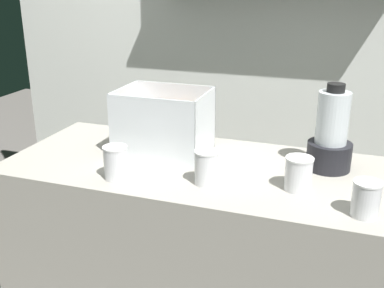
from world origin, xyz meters
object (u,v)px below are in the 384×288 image
juice_cup_beet_middle (298,176)px  juice_cup_mango_right (366,201)px  blender_pitcher (331,137)px  carrot_display_bin (165,132)px  juice_cup_beet_left (206,169)px  juice_cup_pomegranate_far_left (116,165)px

juice_cup_beet_middle → juice_cup_mango_right: size_ratio=1.04×
blender_pitcher → juice_cup_beet_middle: 0.25m
carrot_display_bin → juice_cup_beet_left: size_ratio=2.94×
juice_cup_pomegranate_far_left → juice_cup_mango_right: juice_cup_pomegranate_far_left is taller
blender_pitcher → juice_cup_mango_right: bearing=-69.3°
blender_pitcher → juice_cup_beet_middle: size_ratio=2.80×
juice_cup_pomegranate_far_left → juice_cup_beet_left: juice_cup_beet_left is taller
juice_cup_beet_left → juice_cup_mango_right: bearing=-6.9°
juice_cup_beet_middle → juice_cup_mango_right: 0.24m
carrot_display_bin → juice_cup_pomegranate_far_left: bearing=-101.4°
juice_cup_beet_left → blender_pitcher: bearing=35.7°
juice_cup_beet_middle → juice_cup_mango_right: juice_cup_beet_middle is taller
juice_cup_pomegranate_far_left → juice_cup_mango_right: 0.82m
juice_cup_pomegranate_far_left → blender_pitcher: bearing=25.8°
juice_cup_beet_left → juice_cup_mango_right: (0.51, -0.06, -0.00)m
blender_pitcher → juice_cup_beet_left: blender_pitcher is taller
blender_pitcher → juice_cup_pomegranate_far_left: (-0.69, -0.34, -0.07)m
juice_cup_pomegranate_far_left → juice_cup_beet_left: (0.31, 0.06, 0.00)m
blender_pitcher → juice_cup_pomegranate_far_left: 0.77m
juice_cup_beet_left → juice_cup_beet_middle: size_ratio=1.05×
blender_pitcher → juice_cup_mango_right: (0.13, -0.34, -0.07)m
carrot_display_bin → blender_pitcher: size_ratio=1.10×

